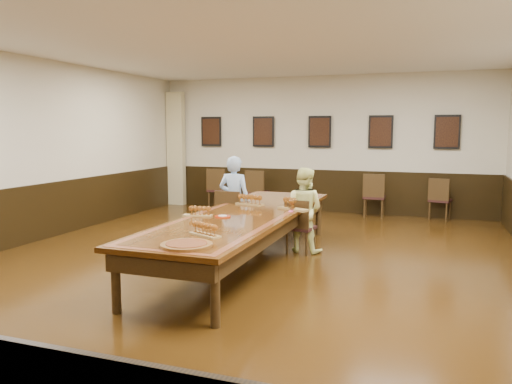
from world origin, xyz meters
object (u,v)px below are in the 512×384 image
at_px(spare_chair_c, 374,195).
at_px(spare_chair_d, 440,199).
at_px(chair_man, 232,218).
at_px(carved_platter, 187,245).
at_px(person_woman, 303,210).
at_px(spare_chair_b, 258,191).
at_px(conference_table, 244,223).
at_px(chair_woman, 301,226).
at_px(spare_chair_a, 219,189).
at_px(person_man, 234,200).

bearing_deg(spare_chair_c, spare_chair_d, -173.07).
distance_m(chair_man, carved_platter, 3.28).
bearing_deg(person_woman, spare_chair_b, -51.83).
height_order(spare_chair_b, conference_table, spare_chair_b).
relative_size(spare_chair_c, spare_chair_d, 1.08).
relative_size(chair_man, chair_woman, 1.09).
height_order(conference_table, carved_platter, carved_platter).
relative_size(spare_chair_a, spare_chair_d, 1.09).
bearing_deg(person_man, spare_chair_a, -61.33).
height_order(chair_man, person_man, person_man).
bearing_deg(chair_woman, chair_man, 3.58).
bearing_deg(person_woman, spare_chair_d, -111.11).
bearing_deg(carved_platter, conference_table, 94.91).
bearing_deg(spare_chair_d, spare_chair_c, 20.69).
bearing_deg(person_man, person_woman, 175.88).
bearing_deg(person_woman, spare_chair_a, -41.14).
relative_size(spare_chair_c, person_man, 0.65).
bearing_deg(person_woman, person_man, 3.18).
bearing_deg(spare_chair_d, person_man, 60.55).
distance_m(chair_man, person_man, 0.30).
xyz_separation_m(spare_chair_b, conference_table, (1.38, -4.46, 0.11)).
xyz_separation_m(spare_chair_d, carved_platter, (-2.54, -6.93, 0.31)).
relative_size(spare_chair_a, person_woman, 0.74).
bearing_deg(chair_woman, spare_chair_d, -110.68).
bearing_deg(chair_man, chair_woman, 176.28).
height_order(chair_man, spare_chair_d, chair_man).
height_order(chair_man, spare_chair_c, spare_chair_c).
bearing_deg(spare_chair_d, chair_woman, 74.16).
bearing_deg(conference_table, chair_woman, 56.28).
distance_m(person_woman, carved_platter, 3.19).
bearing_deg(spare_chair_a, chair_man, 111.51).
xyz_separation_m(spare_chair_a, person_man, (1.82, -3.43, 0.26)).
bearing_deg(spare_chair_a, person_woman, 125.09).
relative_size(chair_woman, spare_chair_c, 0.88).
bearing_deg(spare_chair_a, person_man, 112.21).
height_order(spare_chair_b, spare_chair_c, spare_chair_b).
bearing_deg(chair_man, spare_chair_b, -76.70).
xyz_separation_m(chair_woman, spare_chair_b, (-1.99, 3.55, 0.06)).
xyz_separation_m(chair_man, carved_platter, (0.80, -3.16, 0.30)).
distance_m(chair_man, spare_chair_c, 4.07).
distance_m(spare_chair_c, spare_chair_d, 1.40).
height_order(spare_chair_b, spare_chair_d, spare_chair_b).
bearing_deg(spare_chair_c, spare_chair_b, 1.70).
bearing_deg(spare_chair_c, conference_table, 72.83).
height_order(chair_woman, spare_chair_b, spare_chair_b).
bearing_deg(person_man, spare_chair_d, -131.59).
xyz_separation_m(spare_chair_b, carved_platter, (1.57, -6.61, 0.27)).
bearing_deg(spare_chair_b, carved_platter, 102.70).
bearing_deg(chair_man, person_woman, -179.44).
xyz_separation_m(chair_woman, spare_chair_c, (0.73, 3.67, 0.06)).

